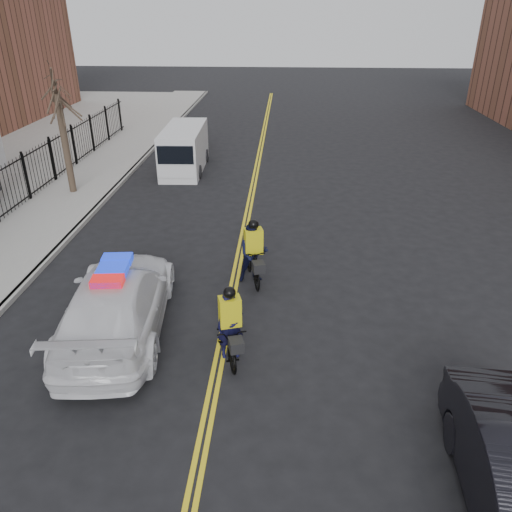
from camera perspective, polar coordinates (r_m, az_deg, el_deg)
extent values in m
plane|color=black|center=(12.23, -3.80, -9.63)|extent=(120.00, 120.00, 0.00)
cube|color=yellow|center=(19.23, -1.23, 4.63)|extent=(0.10, 60.00, 0.01)
cube|color=yellow|center=(19.22, -0.76, 4.62)|extent=(0.10, 60.00, 0.01)
cube|color=gray|center=(21.11, -21.83, 4.92)|extent=(3.00, 60.00, 0.15)
cube|color=gray|center=(20.52, -18.01, 4.95)|extent=(0.20, 60.00, 0.15)
cylinder|color=#352A1F|center=(22.29, -20.95, 11.81)|extent=(0.28, 0.28, 4.00)
imported|color=white|center=(12.55, -15.56, -5.14)|extent=(2.87, 5.84, 1.63)
cube|color=#0C26CC|center=(12.12, -16.08, -1.53)|extent=(0.83, 1.56, 0.16)
cube|color=silver|center=(24.97, -8.19, 12.03)|extent=(1.93, 4.84, 2.04)
cube|color=silver|center=(23.04, -8.96, 10.28)|extent=(1.75, 0.77, 1.06)
cube|color=black|center=(22.56, -9.21, 11.32)|extent=(1.60, 0.14, 0.80)
cylinder|color=black|center=(23.97, -10.62, 9.47)|extent=(0.24, 0.63, 0.62)
cylinder|color=black|center=(23.69, -6.57, 9.54)|extent=(0.24, 0.63, 0.62)
cylinder|color=black|center=(26.65, -9.44, 11.29)|extent=(0.24, 0.63, 0.62)
cylinder|color=black|center=(26.39, -5.78, 11.37)|extent=(0.24, 0.63, 0.62)
imported|color=black|center=(11.49, -2.91, -9.32)|extent=(1.16, 1.96, 0.97)
imported|color=black|center=(11.29, -2.95, -7.89)|extent=(0.70, 0.56, 1.67)
cube|color=#D3C812|center=(11.08, -3.00, -6.33)|extent=(0.55, 0.45, 0.70)
sphere|color=black|center=(10.83, -3.06, -4.22)|extent=(0.28, 0.28, 0.28)
cube|color=black|center=(10.81, -2.28, -10.13)|extent=(0.39, 0.42, 0.26)
imported|color=black|center=(14.42, -0.29, -0.81)|extent=(1.02, 1.98, 1.15)
imported|color=black|center=(14.28, -0.29, 0.30)|extent=(1.01, 0.87, 1.77)
cube|color=#D3C812|center=(14.11, -0.30, 1.72)|extent=(0.58, 0.46, 0.74)
sphere|color=black|center=(13.90, -0.30, 3.61)|extent=(0.30, 0.30, 0.30)
cube|color=black|center=(13.71, 0.29, -1.26)|extent=(0.41, 0.44, 0.28)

